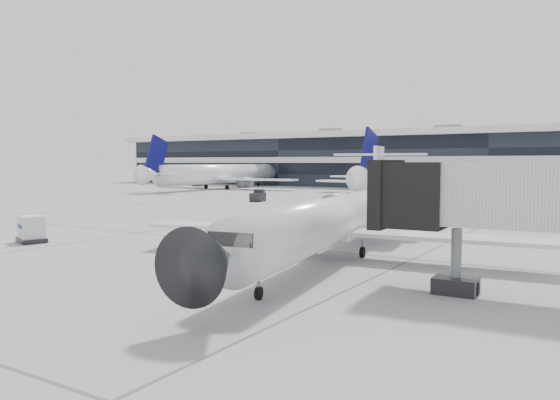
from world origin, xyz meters
The scene contains 8 objects.
ground centered at (0.00, 0.00, 0.00)m, with size 220.00×220.00×0.00m, color gray.
terminal centered at (0.00, 82.00, 5.00)m, with size 170.00×22.00×10.00m, color black.
bg_jet_left centered at (-45.00, 55.00, 0.00)m, with size 32.00×40.00×9.60m, color white, non-canonical shape.
bg_jet_center centered at (-8.00, 55.00, 0.00)m, with size 32.00×40.00×9.60m, color white, non-canonical shape.
regional_jet centered at (6.41, -2.10, 2.11)m, with size 21.42×26.72×6.18m.
cargo_uld centered at (-12.44, -6.80, 0.83)m, with size 2.40×2.10×1.64m.
traffic_cone centered at (-1.87, 9.64, 0.27)m, with size 0.43×0.43×0.56m.
far_tug centered at (-20.33, 30.45, 0.69)m, with size 1.94×2.68×1.54m.
Camera 1 is at (18.95, -27.64, 5.08)m, focal length 35.00 mm.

